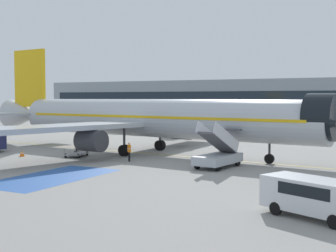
{
  "coord_description": "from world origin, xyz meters",
  "views": [
    {
      "loc": [
        21.53,
        -41.48,
        5.63
      ],
      "look_at": [
        0.48,
        -0.86,
        2.89
      ],
      "focal_mm": 50.0,
      "sensor_mm": 36.0,
      "label": 1
    }
  ],
  "objects_px": {
    "ground_crew_0": "(129,150)",
    "baggage_cart": "(76,154)",
    "boarding_stairs_forward": "(218,156)",
    "terminal_building": "(248,101)",
    "fuel_tanker": "(179,123)",
    "ground_crew_1": "(77,143)",
    "airliner": "(150,118)",
    "traffic_cone_0": "(22,153)",
    "service_van_0": "(316,195)"
  },
  "relations": [
    {
      "from": "airliner",
      "to": "traffic_cone_0",
      "type": "bearing_deg",
      "value": -45.6
    },
    {
      "from": "terminal_building",
      "to": "baggage_cart",
      "type": "bearing_deg",
      "value": -85.4
    },
    {
      "from": "baggage_cart",
      "to": "ground_crew_1",
      "type": "bearing_deg",
      "value": 113.37
    },
    {
      "from": "traffic_cone_0",
      "to": "terminal_building",
      "type": "height_order",
      "value": "terminal_building"
    },
    {
      "from": "traffic_cone_0",
      "to": "terminal_building",
      "type": "distance_m",
      "value": 74.26
    },
    {
      "from": "service_van_0",
      "to": "terminal_building",
      "type": "bearing_deg",
      "value": 43.56
    },
    {
      "from": "baggage_cart",
      "to": "terminal_building",
      "type": "distance_m",
      "value": 72.21
    },
    {
      "from": "airliner",
      "to": "ground_crew_0",
      "type": "height_order",
      "value": "airliner"
    },
    {
      "from": "boarding_stairs_forward",
      "to": "service_van_0",
      "type": "height_order",
      "value": "boarding_stairs_forward"
    },
    {
      "from": "airliner",
      "to": "boarding_stairs_forward",
      "type": "distance_m",
      "value": 11.37
    },
    {
      "from": "boarding_stairs_forward",
      "to": "baggage_cart",
      "type": "bearing_deg",
      "value": -174.24
    },
    {
      "from": "ground_crew_0",
      "to": "terminal_building",
      "type": "relative_size",
      "value": 0.02
    },
    {
      "from": "terminal_building",
      "to": "airliner",
      "type": "bearing_deg",
      "value": -80.64
    },
    {
      "from": "baggage_cart",
      "to": "ground_crew_1",
      "type": "relative_size",
      "value": 1.69
    },
    {
      "from": "ground_crew_0",
      "to": "baggage_cart",
      "type": "bearing_deg",
      "value": -142.1
    },
    {
      "from": "service_van_0",
      "to": "baggage_cart",
      "type": "height_order",
      "value": "service_van_0"
    },
    {
      "from": "service_van_0",
      "to": "terminal_building",
      "type": "height_order",
      "value": "terminal_building"
    },
    {
      "from": "baggage_cart",
      "to": "ground_crew_0",
      "type": "height_order",
      "value": "ground_crew_0"
    },
    {
      "from": "ground_crew_0",
      "to": "boarding_stairs_forward",
      "type": "bearing_deg",
      "value": 44.64
    },
    {
      "from": "fuel_tanker",
      "to": "boarding_stairs_forward",
      "type": "bearing_deg",
      "value": -63.27
    },
    {
      "from": "boarding_stairs_forward",
      "to": "ground_crew_1",
      "type": "height_order",
      "value": "boarding_stairs_forward"
    },
    {
      "from": "airliner",
      "to": "service_van_0",
      "type": "distance_m",
      "value": 27.02
    },
    {
      "from": "traffic_cone_0",
      "to": "baggage_cart",
      "type": "bearing_deg",
      "value": 25.52
    },
    {
      "from": "airliner",
      "to": "ground_crew_0",
      "type": "distance_m",
      "value": 6.55
    },
    {
      "from": "airliner",
      "to": "boarding_stairs_forward",
      "type": "height_order",
      "value": "airliner"
    },
    {
      "from": "terminal_building",
      "to": "boarding_stairs_forward",
      "type": "bearing_deg",
      "value": -74.16
    },
    {
      "from": "ground_crew_0",
      "to": "terminal_building",
      "type": "bearing_deg",
      "value": 142.48
    },
    {
      "from": "ground_crew_1",
      "to": "traffic_cone_0",
      "type": "bearing_deg",
      "value": 50.1
    },
    {
      "from": "service_van_0",
      "to": "baggage_cart",
      "type": "xyz_separation_m",
      "value": [
        -24.58,
        13.32,
        -0.87
      ]
    },
    {
      "from": "airliner",
      "to": "baggage_cart",
      "type": "height_order",
      "value": "airliner"
    },
    {
      "from": "baggage_cart",
      "to": "terminal_building",
      "type": "bearing_deg",
      "value": 80.49
    },
    {
      "from": "ground_crew_0",
      "to": "traffic_cone_0",
      "type": "xyz_separation_m",
      "value": [
        -11.11,
        -1.72,
        -0.7
      ]
    },
    {
      "from": "service_van_0",
      "to": "ground_crew_0",
      "type": "relative_size",
      "value": 3.17
    },
    {
      "from": "boarding_stairs_forward",
      "to": "baggage_cart",
      "type": "xyz_separation_m",
      "value": [
        -14.68,
        0.32,
        -0.71
      ]
    },
    {
      "from": "ground_crew_1",
      "to": "terminal_building",
      "type": "height_order",
      "value": "terminal_building"
    },
    {
      "from": "traffic_cone_0",
      "to": "fuel_tanker",
      "type": "bearing_deg",
      "value": 85.18
    },
    {
      "from": "airliner",
      "to": "ground_crew_1",
      "type": "distance_m",
      "value": 8.36
    },
    {
      "from": "fuel_tanker",
      "to": "baggage_cart",
      "type": "bearing_deg",
      "value": -90.11
    },
    {
      "from": "service_van_0",
      "to": "fuel_tanker",
      "type": "bearing_deg",
      "value": 57.48
    },
    {
      "from": "ground_crew_0",
      "to": "ground_crew_1",
      "type": "bearing_deg",
      "value": -160.27
    },
    {
      "from": "boarding_stairs_forward",
      "to": "terminal_building",
      "type": "distance_m",
      "value": 75.1
    },
    {
      "from": "airliner",
      "to": "ground_crew_1",
      "type": "height_order",
      "value": "airliner"
    },
    {
      "from": "airliner",
      "to": "traffic_cone_0",
      "type": "height_order",
      "value": "airliner"
    },
    {
      "from": "fuel_tanker",
      "to": "ground_crew_0",
      "type": "distance_m",
      "value": 29.09
    },
    {
      "from": "ground_crew_1",
      "to": "terminal_building",
      "type": "relative_size",
      "value": 0.02
    },
    {
      "from": "boarding_stairs_forward",
      "to": "terminal_building",
      "type": "bearing_deg",
      "value": 112.85
    },
    {
      "from": "boarding_stairs_forward",
      "to": "ground_crew_1",
      "type": "relative_size",
      "value": 3.18
    },
    {
      "from": "boarding_stairs_forward",
      "to": "fuel_tanker",
      "type": "height_order",
      "value": "boarding_stairs_forward"
    },
    {
      "from": "ground_crew_0",
      "to": "ground_crew_1",
      "type": "relative_size",
      "value": 1.0
    },
    {
      "from": "service_van_0",
      "to": "terminal_building",
      "type": "distance_m",
      "value": 90.47
    }
  ]
}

